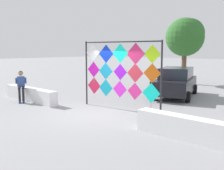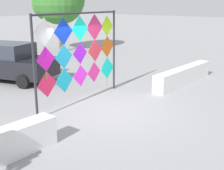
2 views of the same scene
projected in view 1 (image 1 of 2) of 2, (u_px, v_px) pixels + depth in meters
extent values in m
plane|color=gray|center=(96.00, 115.00, 10.63)|extent=(120.00, 120.00, 0.00)
cube|color=white|center=(30.00, 94.00, 13.37)|extent=(3.99, 0.46, 0.67)
cube|color=white|center=(200.00, 131.00, 7.43)|extent=(3.99, 0.46, 0.67)
cylinder|color=#232328|center=(87.00, 73.00, 12.44)|extent=(0.07, 0.07, 2.92)
cylinder|color=#232328|center=(161.00, 79.00, 10.11)|extent=(0.07, 0.07, 2.92)
cylinder|color=#232328|center=(120.00, 42.00, 11.09)|extent=(3.84, 0.38, 0.06)
cube|color=#F22455|center=(94.00, 86.00, 12.26)|extent=(0.77, 0.08, 0.77)
cube|color=#17ACCE|center=(106.00, 88.00, 11.82)|extent=(0.76, 0.08, 0.76)
cube|color=#F42EE9|center=(120.00, 89.00, 11.35)|extent=(0.72, 0.07, 0.72)
cube|color=#F43092|center=(135.00, 91.00, 10.92)|extent=(0.71, 0.07, 0.71)
cube|color=#10F4DB|center=(151.00, 93.00, 10.45)|extent=(0.79, 0.08, 0.80)
cylinder|color=red|center=(151.00, 107.00, 10.53)|extent=(0.02, 0.02, 0.28)
cube|color=#D717B7|center=(94.00, 70.00, 12.15)|extent=(0.71, 0.07, 0.71)
cylinder|color=#16E539|center=(94.00, 80.00, 12.22)|extent=(0.02, 0.02, 0.23)
cube|color=#1BA3D7|center=(106.00, 71.00, 11.71)|extent=(0.75, 0.07, 0.75)
cube|color=#A01BF0|center=(120.00, 72.00, 11.25)|extent=(0.68, 0.07, 0.68)
cylinder|color=#64E516|center=(120.00, 82.00, 11.32)|extent=(0.02, 0.02, 0.20)
cube|color=#DA3346|center=(135.00, 73.00, 10.78)|extent=(0.77, 0.08, 0.77)
cube|color=#D45911|center=(152.00, 73.00, 10.34)|extent=(0.76, 0.08, 0.76)
cube|color=white|center=(93.00, 53.00, 12.04)|extent=(0.78, 0.08, 0.78)
cylinder|color=#9216E5|center=(93.00, 65.00, 12.12)|extent=(0.02, 0.02, 0.30)
cube|color=#0E34D7|center=(106.00, 54.00, 11.59)|extent=(0.79, 0.08, 0.79)
cube|color=#11F2D1|center=(120.00, 53.00, 11.13)|extent=(0.80, 0.08, 0.80)
cube|color=#D12965|center=(136.00, 54.00, 10.68)|extent=(0.87, 0.08, 0.87)
cylinder|color=#16E59B|center=(136.00, 68.00, 10.76)|extent=(0.02, 0.02, 0.27)
cube|color=#B1F117|center=(152.00, 54.00, 10.24)|extent=(0.72, 0.07, 0.72)
cylinder|color=#5316E5|center=(152.00, 66.00, 10.32)|extent=(0.02, 0.02, 0.22)
cylinder|color=black|center=(20.00, 96.00, 12.89)|extent=(0.11, 0.11, 0.67)
cylinder|color=black|center=(19.00, 88.00, 13.01)|extent=(0.38, 0.29, 0.13)
cube|color=navy|center=(20.00, 102.00, 12.87)|extent=(0.26, 0.21, 0.09)
cylinder|color=black|center=(23.00, 96.00, 12.94)|extent=(0.11, 0.11, 0.67)
cylinder|color=black|center=(23.00, 88.00, 13.06)|extent=(0.38, 0.29, 0.13)
cube|color=navy|center=(24.00, 102.00, 12.92)|extent=(0.26, 0.21, 0.09)
cube|color=#334C8C|center=(21.00, 82.00, 13.17)|extent=(0.35, 0.41, 0.52)
sphere|color=#A37556|center=(21.00, 73.00, 13.12)|extent=(0.22, 0.22, 0.22)
sphere|color=#382314|center=(21.00, 73.00, 13.13)|extent=(0.22, 0.22, 0.22)
cylinder|color=#334C8C|center=(16.00, 81.00, 13.08)|extent=(0.19, 0.16, 0.31)
cylinder|color=#334C8C|center=(26.00, 80.00, 13.21)|extent=(0.19, 0.16, 0.31)
cube|color=black|center=(175.00, 85.00, 14.55)|extent=(2.96, 4.39, 0.72)
cube|color=#282D38|center=(176.00, 73.00, 14.59)|extent=(2.18, 2.64, 0.58)
cylinder|color=black|center=(188.00, 97.00, 13.00)|extent=(0.38, 0.58, 0.54)
cylinder|color=black|center=(153.00, 95.00, 13.69)|extent=(0.38, 0.58, 0.54)
cylinder|color=black|center=(195.00, 89.00, 15.50)|extent=(0.38, 0.58, 0.54)
cylinder|color=black|center=(165.00, 87.00, 16.19)|extent=(0.38, 0.58, 0.54)
cylinder|color=brown|center=(184.00, 66.00, 19.84)|extent=(0.35, 0.35, 2.58)
sphere|color=#2D6628|center=(185.00, 37.00, 19.56)|extent=(2.80, 2.80, 2.80)
sphere|color=#2D6628|center=(189.00, 33.00, 19.56)|extent=(2.19, 2.19, 2.19)
sphere|color=#2D6628|center=(186.00, 39.00, 19.71)|extent=(1.48, 1.48, 1.48)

